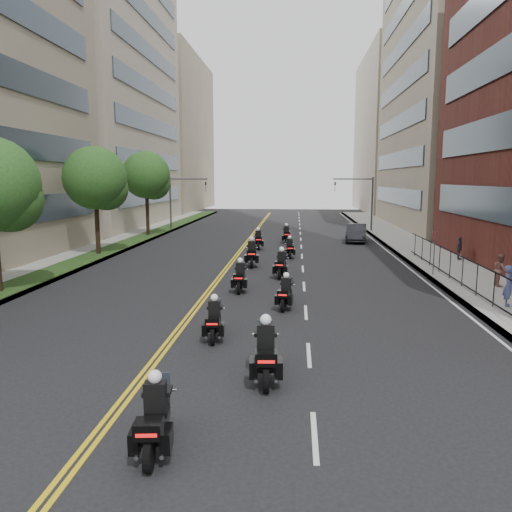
{
  "coord_description": "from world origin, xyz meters",
  "views": [
    {
      "loc": [
        2.75,
        -9.98,
        5.45
      ],
      "look_at": [
        0.72,
        15.21,
        1.51
      ],
      "focal_mm": 35.0,
      "sensor_mm": 36.0,
      "label": 1
    }
  ],
  "objects_px": {
    "motorcycle_7": "(290,249)",
    "pedestrian_c": "(459,248)",
    "motorcycle_3": "(286,294)",
    "motorcycle_4": "(240,278)",
    "motorcycle_5": "(281,265)",
    "motorcycle_9": "(286,235)",
    "motorcycle_1": "(266,355)",
    "pedestrian_a": "(508,286)",
    "motorcycle_8": "(258,240)",
    "motorcycle_2": "(214,321)",
    "parked_sedan": "(356,233)",
    "motorcycle_0": "(155,420)",
    "pedestrian_b": "(500,270)",
    "motorcycle_6": "(252,255)"
  },
  "relations": [
    {
      "from": "motorcycle_2",
      "to": "motorcycle_7",
      "type": "relative_size",
      "value": 1.01
    },
    {
      "from": "motorcycle_1",
      "to": "pedestrian_a",
      "type": "height_order",
      "value": "pedestrian_a"
    },
    {
      "from": "motorcycle_9",
      "to": "motorcycle_2",
      "type": "bearing_deg",
      "value": -98.36
    },
    {
      "from": "motorcycle_2",
      "to": "pedestrian_b",
      "type": "relative_size",
      "value": 1.29
    },
    {
      "from": "motorcycle_6",
      "to": "motorcycle_9",
      "type": "bearing_deg",
      "value": 76.09
    },
    {
      "from": "motorcycle_2",
      "to": "motorcycle_3",
      "type": "bearing_deg",
      "value": 56.65
    },
    {
      "from": "motorcycle_8",
      "to": "motorcycle_9",
      "type": "relative_size",
      "value": 0.99
    },
    {
      "from": "motorcycle_2",
      "to": "pedestrian_a",
      "type": "bearing_deg",
      "value": 17.8
    },
    {
      "from": "pedestrian_b",
      "to": "motorcycle_3",
      "type": "bearing_deg",
      "value": 122.26
    },
    {
      "from": "motorcycle_7",
      "to": "parked_sedan",
      "type": "height_order",
      "value": "motorcycle_7"
    },
    {
      "from": "motorcycle_4",
      "to": "pedestrian_a",
      "type": "xyz_separation_m",
      "value": [
        11.56,
        -2.55,
        0.37
      ]
    },
    {
      "from": "motorcycle_5",
      "to": "motorcycle_6",
      "type": "height_order",
      "value": "motorcycle_6"
    },
    {
      "from": "motorcycle_2",
      "to": "motorcycle_7",
      "type": "xyz_separation_m",
      "value": [
        2.33,
        18.02,
        -0.0
      ]
    },
    {
      "from": "motorcycle_4",
      "to": "motorcycle_7",
      "type": "xyz_separation_m",
      "value": [
        2.27,
        10.66,
        -0.04
      ]
    },
    {
      "from": "pedestrian_b",
      "to": "motorcycle_9",
      "type": "bearing_deg",
      "value": 41.72
    },
    {
      "from": "motorcycle_1",
      "to": "motorcycle_0",
      "type": "bearing_deg",
      "value": -122.44
    },
    {
      "from": "motorcycle_3",
      "to": "motorcycle_6",
      "type": "height_order",
      "value": "motorcycle_6"
    },
    {
      "from": "motorcycle_8",
      "to": "motorcycle_9",
      "type": "xyz_separation_m",
      "value": [
        2.11,
        3.67,
        0.0
      ]
    },
    {
      "from": "pedestrian_c",
      "to": "motorcycle_3",
      "type": "bearing_deg",
      "value": 165.24
    },
    {
      "from": "motorcycle_7",
      "to": "pedestrian_c",
      "type": "bearing_deg",
      "value": -8.2
    },
    {
      "from": "motorcycle_4",
      "to": "motorcycle_8",
      "type": "bearing_deg",
      "value": 89.42
    },
    {
      "from": "motorcycle_4",
      "to": "pedestrian_b",
      "type": "height_order",
      "value": "pedestrian_b"
    },
    {
      "from": "motorcycle_2",
      "to": "pedestrian_a",
      "type": "height_order",
      "value": "pedestrian_a"
    },
    {
      "from": "motorcycle_1",
      "to": "motorcycle_9",
      "type": "bearing_deg",
      "value": 85.75
    },
    {
      "from": "motorcycle_2",
      "to": "motorcycle_6",
      "type": "height_order",
      "value": "motorcycle_6"
    },
    {
      "from": "motorcycle_9",
      "to": "pedestrian_b",
      "type": "height_order",
      "value": "pedestrian_b"
    },
    {
      "from": "motorcycle_8",
      "to": "parked_sedan",
      "type": "distance_m",
      "value": 9.69
    },
    {
      "from": "motorcycle_0",
      "to": "motorcycle_8",
      "type": "distance_m",
      "value": 29.25
    },
    {
      "from": "motorcycle_6",
      "to": "motorcycle_8",
      "type": "distance_m",
      "value": 7.75
    },
    {
      "from": "pedestrian_a",
      "to": "motorcycle_0",
      "type": "bearing_deg",
      "value": 153.87
    },
    {
      "from": "motorcycle_8",
      "to": "pedestrian_c",
      "type": "bearing_deg",
      "value": -25.68
    },
    {
      "from": "motorcycle_2",
      "to": "motorcycle_3",
      "type": "relative_size",
      "value": 1.01
    },
    {
      "from": "motorcycle_9",
      "to": "parked_sedan",
      "type": "relative_size",
      "value": 0.5
    },
    {
      "from": "motorcycle_1",
      "to": "pedestrian_a",
      "type": "distance_m",
      "value": 12.69
    },
    {
      "from": "motorcycle_7",
      "to": "motorcycle_3",
      "type": "bearing_deg",
      "value": -93.54
    },
    {
      "from": "motorcycle_1",
      "to": "motorcycle_4",
      "type": "height_order",
      "value": "motorcycle_1"
    },
    {
      "from": "motorcycle_1",
      "to": "motorcycle_9",
      "type": "xyz_separation_m",
      "value": [
        -0.02,
        29.19,
        -0.05
      ]
    },
    {
      "from": "motorcycle_9",
      "to": "motorcycle_7",
      "type": "bearing_deg",
      "value": -91.18
    },
    {
      "from": "motorcycle_3",
      "to": "pedestrian_c",
      "type": "bearing_deg",
      "value": 56.7
    },
    {
      "from": "motorcycle_2",
      "to": "motorcycle_6",
      "type": "relative_size",
      "value": 0.83
    },
    {
      "from": "motorcycle_4",
      "to": "motorcycle_5",
      "type": "height_order",
      "value": "motorcycle_5"
    },
    {
      "from": "motorcycle_1",
      "to": "parked_sedan",
      "type": "bearing_deg",
      "value": 74.62
    },
    {
      "from": "motorcycle_6",
      "to": "motorcycle_7",
      "type": "xyz_separation_m",
      "value": [
        2.32,
        3.68,
        -0.13
      ]
    },
    {
      "from": "motorcycle_8",
      "to": "pedestrian_b",
      "type": "distance_m",
      "value": 18.59
    },
    {
      "from": "motorcycle_2",
      "to": "parked_sedan",
      "type": "height_order",
      "value": "motorcycle_2"
    },
    {
      "from": "motorcycle_2",
      "to": "parked_sedan",
      "type": "xyz_separation_m",
      "value": [
        8.0,
        27.32,
        0.15
      ]
    },
    {
      "from": "motorcycle_9",
      "to": "motorcycle_1",
      "type": "bearing_deg",
      "value": -93.98
    },
    {
      "from": "motorcycle_4",
      "to": "motorcycle_6",
      "type": "distance_m",
      "value": 6.98
    },
    {
      "from": "motorcycle_9",
      "to": "pedestrian_a",
      "type": "height_order",
      "value": "pedestrian_a"
    },
    {
      "from": "pedestrian_a",
      "to": "pedestrian_c",
      "type": "bearing_deg",
      "value": 9.47
    }
  ]
}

